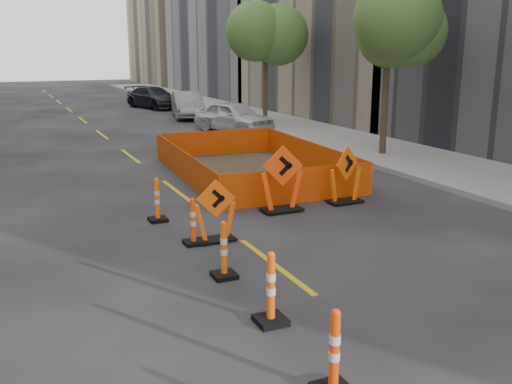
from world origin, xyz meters
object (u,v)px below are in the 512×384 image
chevron_sign_right (346,174)px  parked_car_mid (188,105)px  channelizer_5 (224,249)px  chevron_sign_left (215,210)px  chevron_sign_center (282,179)px  channelizer_4 (271,288)px  channelizer_7 (157,200)px  channelizer_3 (334,352)px  parked_car_near (234,117)px  channelizer_6 (193,221)px  parked_car_far (154,98)px

chevron_sign_right → parked_car_mid: size_ratio=0.34×
channelizer_5 → chevron_sign_left: bearing=73.6°
parked_car_mid → chevron_sign_center: bearing=-89.2°
channelizer_4 → parked_car_mid: parked_car_mid is taller
channelizer_7 → chevron_sign_right: bearing=-5.3°
channelizer_5 → parked_car_mid: parked_car_mid is taller
channelizer_3 → parked_car_near: bearing=70.6°
parked_car_near → chevron_sign_right: bearing=-121.5°
channelizer_6 → parked_car_far: (6.32, 27.07, 0.21)m
channelizer_5 → parked_car_far: parked_car_far is taller
chevron_sign_center → chevron_sign_right: (1.85, 0.03, -0.07)m
channelizer_3 → parked_car_mid: (6.88, 26.62, 0.21)m
channelizer_7 → parked_car_far: parked_car_far is taller
parked_car_far → channelizer_5: bearing=-120.2°
channelizer_5 → channelizer_7: size_ratio=1.00×
parked_car_far → channelizer_7: bearing=-122.4°
channelizer_5 → chevron_sign_right: bearing=35.4°
channelizer_4 → chevron_sign_center: (2.82, 5.15, 0.27)m
channelizer_3 → parked_car_far: bearing=78.7°
channelizer_6 → parked_car_mid: 22.03m
channelizer_5 → parked_car_near: 17.88m
channelizer_6 → channelizer_7: channelizer_7 is taller
channelizer_5 → parked_car_near: bearing=67.0°
channelizer_3 → parked_car_mid: parked_car_mid is taller
chevron_sign_right → parked_car_mid: (2.11, 19.56, -0.01)m
channelizer_6 → parked_car_mid: bearing=72.3°
parked_car_far → channelizer_4: bearing=-119.5°
channelizer_6 → chevron_sign_center: 3.09m
channelizer_3 → parked_car_mid: size_ratio=0.24×
parked_car_near → channelizer_4: bearing=-132.4°
channelizer_4 → parked_car_far: bearing=78.3°
chevron_sign_center → parked_car_near: (4.18, 13.18, -0.09)m
channelizer_5 → chevron_sign_left: (0.55, 1.87, 0.15)m
parked_car_mid → channelizer_7: bearing=-97.7°
chevron_sign_center → parked_car_mid: (3.95, 19.59, -0.08)m
chevron_sign_right → chevron_sign_center: bearing=158.6°
parked_car_mid → parked_car_near: bearing=-75.8°
channelizer_7 → parked_car_near: 14.58m
chevron_sign_left → parked_car_mid: (6.21, 21.00, 0.08)m
channelizer_3 → chevron_sign_center: size_ratio=0.65×
channelizer_7 → channelizer_6: bearing=-82.8°
channelizer_4 → channelizer_3: bearing=-93.4°
chevron_sign_center → chevron_sign_right: bearing=11.6°
chevron_sign_left → chevron_sign_center: bearing=44.3°
channelizer_7 → chevron_sign_right: 4.85m
channelizer_5 → chevron_sign_center: size_ratio=0.63×
chevron_sign_center → parked_car_far: bearing=92.8°
channelizer_6 → chevron_sign_right: 4.81m
channelizer_3 → chevron_sign_right: 8.53m
chevron_sign_left → chevron_sign_center: chevron_sign_center is taller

